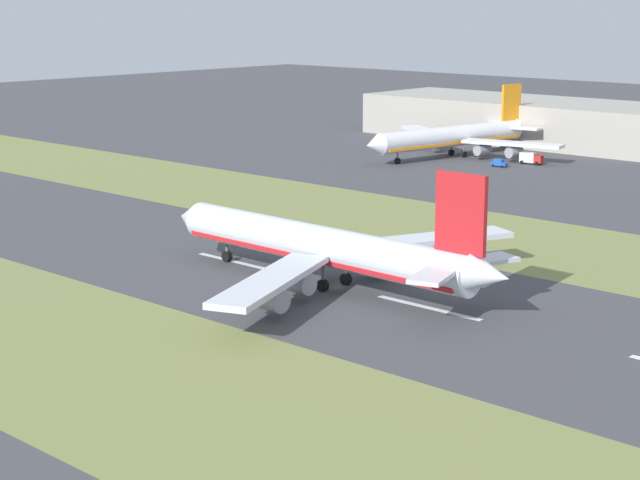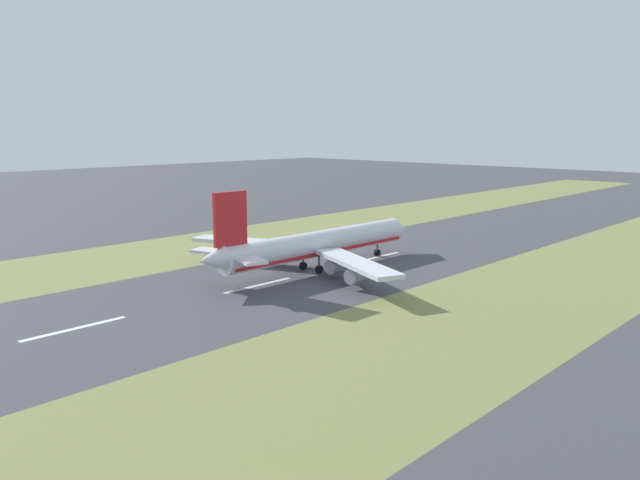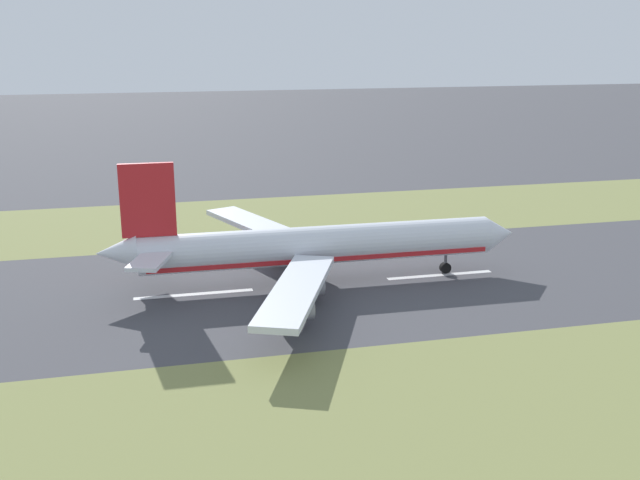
% 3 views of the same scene
% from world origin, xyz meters
% --- Properties ---
extents(ground_plane, '(800.00, 800.00, 0.00)m').
position_xyz_m(ground_plane, '(0.00, 0.00, 0.00)').
color(ground_plane, '#424247').
extents(grass_median_west, '(40.00, 600.00, 0.01)m').
position_xyz_m(grass_median_west, '(-45.00, 0.00, 0.00)').
color(grass_median_west, olive).
rests_on(grass_median_west, ground).
extents(grass_median_east, '(40.00, 600.00, 0.01)m').
position_xyz_m(grass_median_east, '(45.00, 0.00, 0.00)').
color(grass_median_east, olive).
rests_on(grass_median_east, ground).
extents(centreline_dash_mid, '(1.20, 18.00, 0.01)m').
position_xyz_m(centreline_dash_mid, '(0.00, -17.09, 0.01)').
color(centreline_dash_mid, silver).
rests_on(centreline_dash_mid, ground).
extents(centreline_dash_far, '(1.20, 18.00, 0.01)m').
position_xyz_m(centreline_dash_far, '(0.00, 22.91, 0.01)').
color(centreline_dash_far, silver).
rests_on(centreline_dash_far, ground).
extents(airplane_main_jet, '(64.13, 67.05, 20.20)m').
position_xyz_m(airplane_main_jet, '(-1.06, 1.00, 6.02)').
color(airplane_main_jet, silver).
rests_on(airplane_main_jet, ground).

